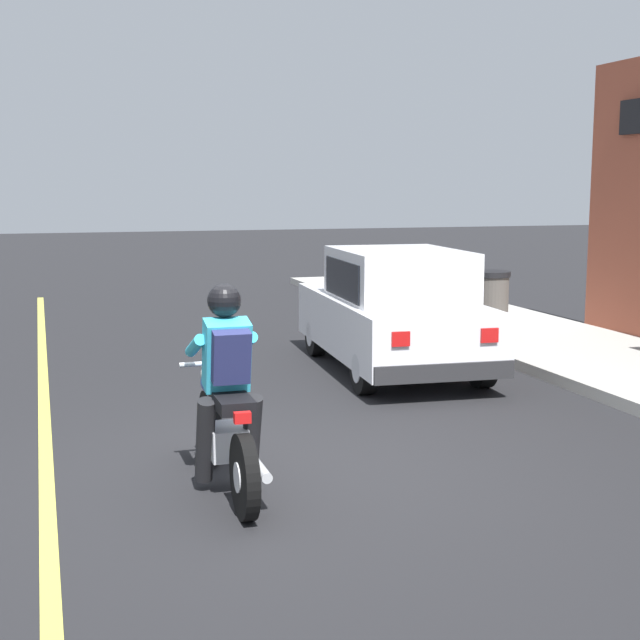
% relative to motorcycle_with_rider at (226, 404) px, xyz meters
% --- Properties ---
extents(ground_plane, '(80.00, 80.00, 0.00)m').
position_rel_motorcycle_with_rider_xyz_m(ground_plane, '(0.45, 0.12, -0.68)').
color(ground_plane, black).
extents(sidewalk_curb, '(2.60, 22.00, 0.14)m').
position_rel_motorcycle_with_rider_xyz_m(sidewalk_curb, '(5.77, 3.12, -0.61)').
color(sidewalk_curb, '#ADAAA3').
rests_on(sidewalk_curb, ground).
extents(lane_stripe, '(0.12, 19.80, 0.01)m').
position_rel_motorcycle_with_rider_xyz_m(lane_stripe, '(-1.35, 3.12, -0.67)').
color(lane_stripe, '#D1C64C').
rests_on(lane_stripe, ground).
extents(motorcycle_with_rider, '(0.56, 2.02, 1.62)m').
position_rel_motorcycle_with_rider_xyz_m(motorcycle_with_rider, '(0.00, 0.00, 0.00)').
color(motorcycle_with_rider, black).
rests_on(motorcycle_with_rider, ground).
extents(car_hatchback, '(1.90, 3.88, 1.57)m').
position_rel_motorcycle_with_rider_xyz_m(car_hatchback, '(2.93, 3.76, 0.09)').
color(car_hatchback, black).
rests_on(car_hatchback, ground).
extents(trash_bin, '(0.56, 0.56, 0.98)m').
position_rel_motorcycle_with_rider_xyz_m(trash_bin, '(4.95, 4.95, -0.04)').
color(trash_bin, '#514C47').
rests_on(trash_bin, sidewalk_curb).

